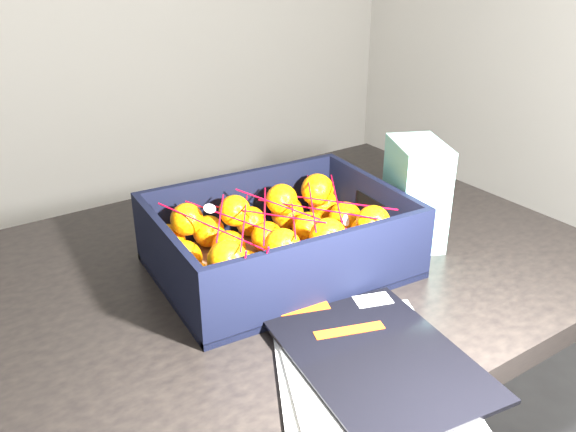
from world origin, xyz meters
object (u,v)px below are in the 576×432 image
retail_carton (415,193)px  produce_crate (279,248)px  magazine_stack (369,367)px  table (254,318)px

retail_carton → produce_crate: bearing=-166.3°
produce_crate → retail_carton: 0.27m
magazine_stack → retail_carton: 0.40m
produce_crate → retail_carton: size_ratio=2.11×
magazine_stack → produce_crate: 0.30m
produce_crate → retail_carton: retail_carton is taller
table → produce_crate: size_ratio=3.16×
magazine_stack → produce_crate: produce_crate is taller
table → retail_carton: bearing=-9.2°
magazine_stack → retail_carton: size_ratio=1.95×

